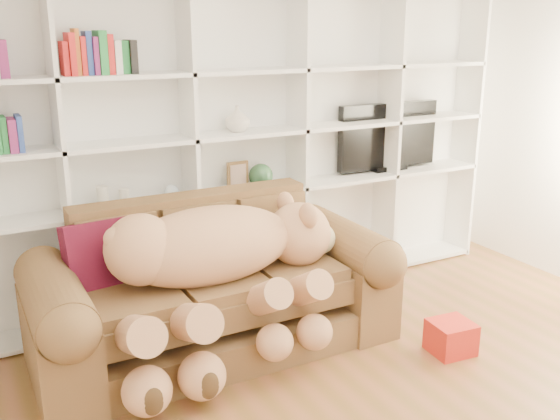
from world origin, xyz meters
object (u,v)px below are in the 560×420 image
gift_box (451,337)px  tv (388,137)px  sofa (214,296)px  teddy_bear (217,264)px

gift_box → tv: tv is taller
gift_box → tv: size_ratio=0.27×
sofa → teddy_bear: teddy_bear is taller
gift_box → tv: 1.92m
teddy_bear → tv: 2.21m
sofa → tv: tv is taller
sofa → gift_box: size_ratio=8.68×
sofa → gift_box: 1.58m
sofa → teddy_bear: (-0.05, -0.20, 0.30)m
teddy_bear → tv: (1.97, 0.90, 0.48)m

